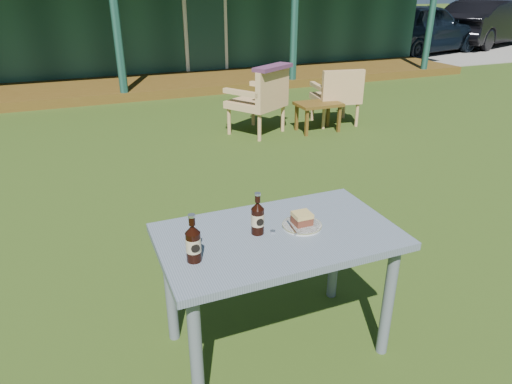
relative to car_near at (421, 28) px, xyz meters
name	(u,v)px	position (x,y,z in m)	size (l,w,h in m)	color
ground	(200,221)	(-8.84, -7.77, -0.72)	(80.00, 80.00, 0.00)	#334916
gravel_strip	(443,48)	(1.66, 0.73, -0.71)	(9.00, 6.00, 0.02)	gray
car_near	(421,28)	(0.00, 0.00, 0.00)	(1.70, 4.23, 1.44)	black
car_far	(486,23)	(3.29, 0.71, 0.00)	(1.52, 4.37, 1.44)	black
cafe_table	(278,250)	(-8.84, -9.37, -0.10)	(1.20, 0.70, 0.72)	slate
plate	(302,225)	(-8.70, -9.36, 0.01)	(0.20, 0.20, 0.01)	silver
cake_slice	(302,218)	(-8.70, -9.35, 0.05)	(0.09, 0.09, 0.06)	#56291B
fork	(292,227)	(-8.76, -9.37, 0.02)	(0.01, 0.14, 0.00)	silver
cola_bottle_near	(258,218)	(-8.94, -9.33, 0.09)	(0.07, 0.07, 0.22)	black
cola_bottle_far	(193,243)	(-9.30, -9.45, 0.09)	(0.07, 0.07, 0.23)	black
bottle_cap	(273,231)	(-8.86, -9.35, 0.00)	(0.03, 0.03, 0.01)	silver
armchair_left	(261,98)	(-7.36, -5.62, -0.22)	(0.87, 0.86, 0.88)	tan
armchair_right	(338,94)	(-6.18, -5.61, -0.27)	(0.68, 0.64, 0.81)	tan
floral_throw	(273,67)	(-7.27, -5.77, 0.19)	(0.64, 0.20, 0.05)	#592D4D
side_table	(318,107)	(-6.59, -5.80, -0.38)	(0.60, 0.40, 0.40)	brown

